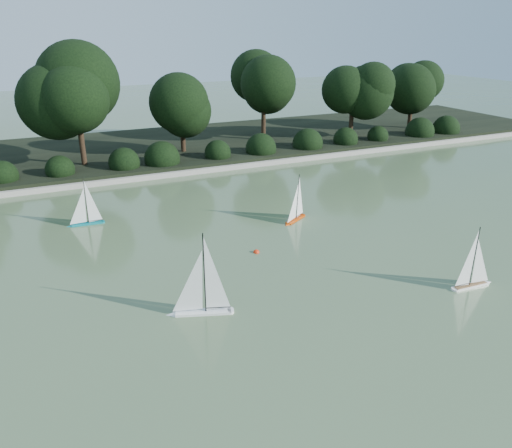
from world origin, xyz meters
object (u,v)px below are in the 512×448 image
object	(u,v)px
sailboat_white_b	(475,276)
race_buoy	(256,252)
sailboat_white_a	(197,301)
sailboat_orange	(294,213)
sailboat_teal	(84,217)

from	to	relation	value
sailboat_white_b	race_buoy	world-z (taller)	sailboat_white_b
sailboat_white_a	sailboat_orange	world-z (taller)	sailboat_white_a
sailboat_white_a	sailboat_teal	xyz separation A→B (m)	(-1.40, 5.70, -0.06)
sailboat_white_a	sailboat_white_b	bearing A→B (deg)	-13.85
sailboat_white_a	sailboat_orange	size ratio (longest dim) A/B	1.26
sailboat_teal	race_buoy	bearing A→B (deg)	-45.56
race_buoy	sailboat_teal	bearing A→B (deg)	134.44
sailboat_orange	race_buoy	bearing A→B (deg)	-141.48
sailboat_white_a	sailboat_orange	bearing A→B (deg)	41.23
sailboat_white_b	race_buoy	xyz separation A→B (m)	(-3.48, 3.45, -0.23)
sailboat_orange	race_buoy	world-z (taller)	sailboat_orange
sailboat_white_b	sailboat_teal	world-z (taller)	sailboat_white_b
sailboat_teal	sailboat_white_a	bearing A→B (deg)	-76.21
sailboat_orange	sailboat_white_a	bearing A→B (deg)	-138.77
sailboat_white_a	race_buoy	distance (m)	3.00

